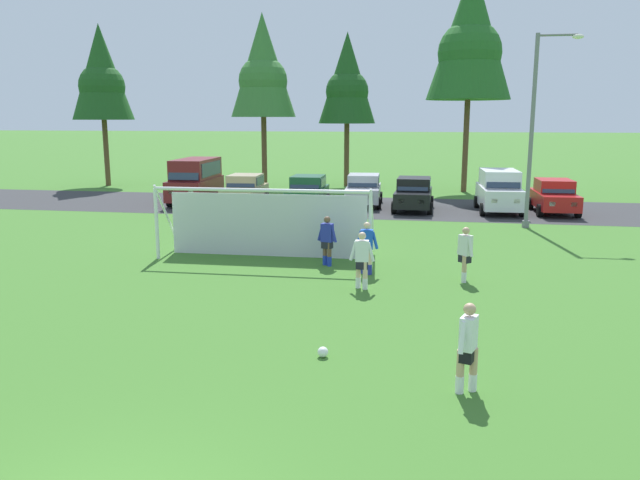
# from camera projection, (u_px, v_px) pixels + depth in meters

# --- Properties ---
(ground_plane) EXTENTS (400.00, 400.00, 0.00)m
(ground_plane) POSITION_uv_depth(u_px,v_px,m) (318.00, 257.00, 21.65)
(ground_plane) COLOR #3D7028
(parking_lot_strip) EXTENTS (52.00, 8.40, 0.01)m
(parking_lot_strip) POSITION_uv_depth(u_px,v_px,m) (359.00, 207.00, 33.87)
(parking_lot_strip) COLOR #333335
(parking_lot_strip) RESTS_ON ground
(soccer_ball) EXTENTS (0.22, 0.22, 0.22)m
(soccer_ball) POSITION_uv_depth(u_px,v_px,m) (323.00, 352.00, 12.55)
(soccer_ball) COLOR white
(soccer_ball) RESTS_ON ground
(soccer_goal) EXTENTS (7.45, 2.05, 2.57)m
(soccer_goal) POSITION_uv_depth(u_px,v_px,m) (266.00, 221.00, 21.35)
(soccer_goal) COLOR white
(soccer_goal) RESTS_ON ground
(player_striker_near) EXTENTS (0.74, 0.27, 1.64)m
(player_striker_near) POSITION_uv_depth(u_px,v_px,m) (367.00, 248.00, 19.13)
(player_striker_near) COLOR beige
(player_striker_near) RESTS_ON ground
(player_midfield_center) EXTENTS (0.71, 0.35, 1.64)m
(player_midfield_center) POSITION_uv_depth(u_px,v_px,m) (327.00, 241.00, 20.24)
(player_midfield_center) COLOR brown
(player_midfield_center) RESTS_ON ground
(player_defender_far) EXTENTS (0.49, 0.66, 1.64)m
(player_defender_far) POSITION_uv_depth(u_px,v_px,m) (465.00, 254.00, 18.26)
(player_defender_far) COLOR tan
(player_defender_far) RESTS_ON ground
(player_winger_left) EXTENTS (0.40, 0.69, 1.64)m
(player_winger_left) POSITION_uv_depth(u_px,v_px,m) (468.00, 348.00, 10.83)
(player_winger_left) COLOR tan
(player_winger_left) RESTS_ON ground
(player_winger_right) EXTENTS (0.74, 0.27, 1.64)m
(player_winger_right) POSITION_uv_depth(u_px,v_px,m) (362.00, 260.00, 17.48)
(player_winger_right) COLOR beige
(player_winger_right) RESTS_ON ground
(parked_car_slot_far_left) EXTENTS (2.37, 4.89, 2.52)m
(parked_car_slot_far_left) POSITION_uv_depth(u_px,v_px,m) (196.00, 180.00, 34.96)
(parked_car_slot_far_left) COLOR maroon
(parked_car_slot_far_left) RESTS_ON ground
(parked_car_slot_left) EXTENTS (2.20, 4.28, 1.72)m
(parked_car_slot_left) POSITION_uv_depth(u_px,v_px,m) (245.00, 190.00, 34.04)
(parked_car_slot_left) COLOR tan
(parked_car_slot_left) RESTS_ON ground
(parked_car_slot_center_left) EXTENTS (2.12, 4.24, 1.72)m
(parked_car_slot_center_left) POSITION_uv_depth(u_px,v_px,m) (308.00, 192.00, 33.39)
(parked_car_slot_center_left) COLOR #194C2D
(parked_car_slot_center_left) RESTS_ON ground
(parked_car_slot_center) EXTENTS (2.21, 4.29, 1.72)m
(parked_car_slot_center) POSITION_uv_depth(u_px,v_px,m) (364.00, 190.00, 34.20)
(parked_car_slot_center) COLOR #B2B2BC
(parked_car_slot_center) RESTS_ON ground
(parked_car_slot_center_right) EXTENTS (2.12, 4.24, 1.72)m
(parked_car_slot_center_right) POSITION_uv_depth(u_px,v_px,m) (414.00, 194.00, 32.37)
(parked_car_slot_center_right) COLOR black
(parked_car_slot_center_right) RESTS_ON ground
(parked_car_slot_right) EXTENTS (2.25, 4.66, 2.16)m
(parked_car_slot_right) POSITION_uv_depth(u_px,v_px,m) (499.00, 190.00, 31.81)
(parked_car_slot_right) COLOR silver
(parked_car_slot_right) RESTS_ON ground
(parked_car_slot_far_right) EXTENTS (2.11, 4.24, 1.72)m
(parked_car_slot_far_right) POSITION_uv_depth(u_px,v_px,m) (554.00, 196.00, 31.39)
(parked_car_slot_far_right) COLOR red
(parked_car_slot_far_right) RESTS_ON ground
(tree_left_edge) EXTENTS (4.19, 4.19, 11.18)m
(tree_left_edge) POSITION_uv_depth(u_px,v_px,m) (101.00, 75.00, 43.03)
(tree_left_edge) COLOR brown
(tree_left_edge) RESTS_ON ground
(tree_mid_left) EXTENTS (4.36, 4.36, 11.63)m
(tree_mid_left) POSITION_uv_depth(u_px,v_px,m) (263.00, 69.00, 41.32)
(tree_mid_left) COLOR brown
(tree_mid_left) RESTS_ON ground
(tree_center_back) EXTENTS (3.97, 3.97, 10.57)m
(tree_center_back) POSITION_uv_depth(u_px,v_px,m) (347.00, 81.00, 42.78)
(tree_center_back) COLOR brown
(tree_center_back) RESTS_ON ground
(tree_mid_right) EXTENTS (5.33, 5.33, 14.23)m
(tree_mid_right) POSITION_uv_depth(u_px,v_px,m) (470.00, 37.00, 38.86)
(tree_mid_right) COLOR brown
(tree_mid_right) RESTS_ON ground
(street_lamp) EXTENTS (2.00, 0.32, 8.28)m
(street_lamp) POSITION_uv_depth(u_px,v_px,m) (536.00, 130.00, 26.64)
(street_lamp) COLOR slate
(street_lamp) RESTS_ON ground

